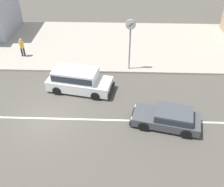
# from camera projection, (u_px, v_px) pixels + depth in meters

# --- Properties ---
(ground_plane) EXTENTS (160.00, 160.00, 0.00)m
(ground_plane) POSITION_uv_depth(u_px,v_px,m) (47.00, 118.00, 15.75)
(ground_plane) COLOR #544F47
(lane_centre_stripe) EXTENTS (50.40, 0.14, 0.01)m
(lane_centre_stripe) POSITION_uv_depth(u_px,v_px,m) (47.00, 118.00, 15.75)
(lane_centre_stripe) COLOR silver
(lane_centre_stripe) RESTS_ON ground
(kerb_strip) EXTENTS (68.00, 10.00, 0.15)m
(kerb_strip) POSITION_uv_depth(u_px,v_px,m) (74.00, 43.00, 24.04)
(kerb_strip) COLOR #ADA393
(kerb_strip) RESTS_ON ground
(minivan_white_0) EXTENTS (4.67, 2.54, 1.56)m
(minivan_white_0) POSITION_uv_depth(u_px,v_px,m) (78.00, 79.00, 17.69)
(minivan_white_0) COLOR white
(minivan_white_0) RESTS_ON ground
(hatchback_dark_grey_2) EXTENTS (4.15, 2.45, 1.10)m
(hatchback_dark_grey_2) POSITION_uv_depth(u_px,v_px,m) (169.00, 117.00, 14.94)
(hatchback_dark_grey_2) COLOR #47494F
(hatchback_dark_grey_2) RESTS_ON ground
(street_clock) EXTENTS (0.70, 0.22, 3.88)m
(street_clock) POSITION_uv_depth(u_px,v_px,m) (130.00, 33.00, 18.50)
(street_clock) COLOR #9E9EA3
(street_clock) RESTS_ON kerb_strip
(pedestrian_near_clock) EXTENTS (0.34, 0.34, 1.57)m
(pedestrian_near_clock) POSITION_uv_depth(u_px,v_px,m) (22.00, 46.00, 21.31)
(pedestrian_near_clock) COLOR #232838
(pedestrian_near_clock) RESTS_ON kerb_strip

